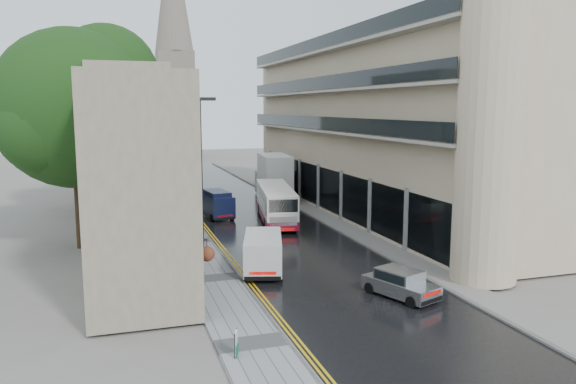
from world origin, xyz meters
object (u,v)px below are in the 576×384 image
navy_van (212,207)px  lamp_post_far (175,165)px  pedestrian (173,210)px  silver_hatchback (412,293)px  white_van (245,261)px  white_lorry (265,180)px  tree_far (89,137)px  tree_near (76,136)px  lamp_post_near (201,174)px  estate_sign (236,344)px  cream_bus (266,211)px

navy_van → lamp_post_far: size_ratio=0.60×
navy_van → pedestrian: (-2.94, 0.23, -0.09)m
silver_hatchback → white_van: (-6.05, 5.97, 0.35)m
navy_van → white_lorry: bearing=40.9°
tree_far → tree_near: bearing=-91.3°
white_van → tree_far: bearing=124.8°
silver_hatchback → lamp_post_far: bearing=83.0°
lamp_post_near → estate_sign: bearing=-89.1°
white_van → cream_bus: bearing=85.5°
white_lorry → white_van: bearing=-101.3°
white_lorry → lamp_post_far: lamp_post_far is taller
tree_far → lamp_post_near: 17.09m
tree_far → lamp_post_far: (6.91, -0.44, -2.49)m
white_van → lamp_post_far: bearing=108.1°
cream_bus → lamp_post_far: 12.24m
tree_near → pedestrian: tree_near is taller
white_van → navy_van: size_ratio=1.02×
tree_near → estate_sign: (5.85, -18.31, -6.39)m
tree_near → tree_far: 13.02m
tree_far → silver_hatchback: size_ratio=3.52×
white_lorry → white_van: white_lorry is taller
navy_van → lamp_post_far: lamp_post_far is taller
lamp_post_near → lamp_post_far: size_ratio=1.26×
lamp_post_near → silver_hatchback: bearing=-56.0°
tree_near → estate_sign: 20.25m
pedestrian → tree_near: bearing=61.1°
cream_bus → lamp_post_far: lamp_post_far is taller
pedestrian → lamp_post_far: bearing=-79.8°
white_lorry → lamp_post_far: bearing=-174.4°
tree_far → white_van: size_ratio=2.78×
cream_bus → white_van: 12.21m
silver_hatchback → cream_bus: bearing=75.1°
pedestrian → lamp_post_near: 9.18m
white_lorry → estate_sign: (-9.39, -30.77, -1.62)m
tree_far → white_van: bearing=-70.8°
tree_far → lamp_post_near: size_ratio=1.37×
navy_van → lamp_post_far: 7.71m
silver_hatchback → navy_van: bearing=82.4°
white_van → estate_sign: size_ratio=5.14×
tree_far → estate_sign: tree_far is taller
navy_van → cream_bus: bearing=-58.0°
estate_sign → silver_hatchback: bearing=37.6°
lamp_post_near → estate_sign: (-1.34, -15.74, -4.12)m
white_van → tree_near: bearing=145.7°
silver_hatchback → white_van: 8.50m
navy_van → lamp_post_far: (-1.99, 6.98, 2.61)m
cream_bus → estate_sign: size_ratio=11.23×
cream_bus → lamp_post_far: (-5.19, 10.83, 2.39)m
white_van → pedestrian: 15.66m
white_lorry → navy_van: white_lorry is taller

